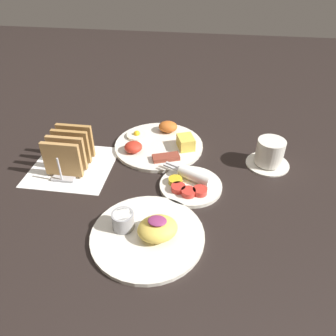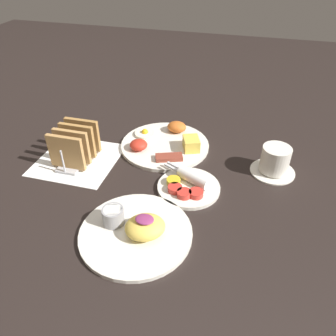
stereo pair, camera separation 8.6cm
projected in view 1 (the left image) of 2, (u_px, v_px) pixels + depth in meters
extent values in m
plane|color=black|center=(144.00, 179.00, 0.87)|extent=(3.00, 3.00, 0.00)
cube|color=white|center=(73.00, 166.00, 0.92)|extent=(0.22, 0.22, 0.00)
cylinder|color=silver|center=(159.00, 145.00, 0.99)|extent=(0.27, 0.27, 0.01)
cube|color=#E5C64C|center=(186.00, 142.00, 0.97)|extent=(0.06, 0.07, 0.04)
ellipsoid|color=#C66023|center=(168.00, 127.00, 1.04)|extent=(0.06, 0.05, 0.03)
cylinder|color=#F4EACC|center=(137.00, 135.00, 1.03)|extent=(0.06, 0.06, 0.01)
sphere|color=yellow|center=(137.00, 134.00, 1.02)|extent=(0.02, 0.02, 0.02)
ellipsoid|color=red|center=(133.00, 147.00, 0.95)|extent=(0.05, 0.05, 0.03)
cube|color=brown|center=(166.00, 157.00, 0.92)|extent=(0.08, 0.06, 0.01)
cylinder|color=silver|center=(191.00, 186.00, 0.84)|extent=(0.16, 0.16, 0.01)
cylinder|color=gold|center=(175.00, 181.00, 0.84)|extent=(0.04, 0.04, 0.01)
cylinder|color=red|center=(178.00, 188.00, 0.81)|extent=(0.04, 0.04, 0.01)
cylinder|color=red|center=(188.00, 192.00, 0.80)|extent=(0.04, 0.04, 0.01)
cylinder|color=red|center=(200.00, 191.00, 0.81)|extent=(0.04, 0.04, 0.01)
cylinder|color=white|center=(195.00, 175.00, 0.84)|extent=(0.09, 0.07, 0.03)
cube|color=silver|center=(171.00, 168.00, 0.87)|extent=(0.05, 0.03, 0.00)
cube|color=silver|center=(174.00, 165.00, 0.88)|extent=(0.05, 0.03, 0.00)
cylinder|color=silver|center=(148.00, 235.00, 0.71)|extent=(0.25, 0.25, 0.01)
ellipsoid|color=#EAC651|center=(157.00, 229.00, 0.69)|extent=(0.11, 0.10, 0.04)
ellipsoid|color=#8C3366|center=(157.00, 221.00, 0.67)|extent=(0.04, 0.03, 0.01)
cylinder|color=#99999E|center=(123.00, 221.00, 0.71)|extent=(0.05, 0.05, 0.04)
cylinder|color=white|center=(122.00, 215.00, 0.70)|extent=(0.04, 0.04, 0.01)
cube|color=#B7B7BC|center=(72.00, 165.00, 0.91)|extent=(0.06, 0.15, 0.01)
cube|color=#B1834B|center=(62.00, 160.00, 0.84)|extent=(0.10, 0.01, 0.10)
cube|color=#B2844C|center=(67.00, 153.00, 0.87)|extent=(0.10, 0.01, 0.10)
cube|color=#A4773E|center=(71.00, 146.00, 0.90)|extent=(0.10, 0.01, 0.10)
cube|color=#A4763E|center=(76.00, 140.00, 0.92)|extent=(0.10, 0.01, 0.10)
cylinder|color=#B7B7BC|center=(60.00, 169.00, 0.84)|extent=(0.01, 0.01, 0.07)
cylinder|color=#B7B7BC|center=(79.00, 141.00, 0.95)|extent=(0.01, 0.01, 0.07)
cylinder|color=silver|center=(267.00, 163.00, 0.92)|extent=(0.12, 0.12, 0.01)
cylinder|color=silver|center=(270.00, 152.00, 0.90)|extent=(0.08, 0.08, 0.07)
cylinder|color=#381E0F|center=(272.00, 142.00, 0.88)|extent=(0.06, 0.06, 0.01)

